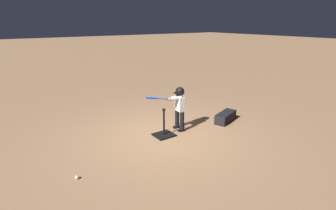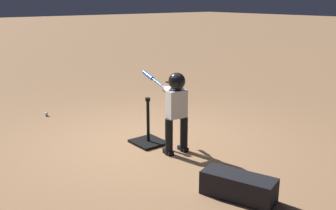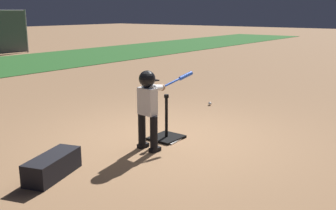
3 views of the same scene
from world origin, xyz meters
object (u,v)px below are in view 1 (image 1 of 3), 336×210
object	(u,v)px
batter_child	(179,103)
equipment_bag	(226,117)
batting_tee	(164,133)
baseball	(77,177)

from	to	relation	value
batter_child	equipment_bag	xyz separation A→B (m)	(-1.51, 0.31, -0.62)
batting_tee	batter_child	xyz separation A→B (m)	(-0.54, -0.10, 0.68)
batting_tee	batter_child	distance (m)	0.87
batting_tee	equipment_bag	world-z (taller)	batting_tee
batter_child	baseball	size ratio (longest dim) A/B	16.19
baseball	batter_child	bearing A→B (deg)	-165.37
batting_tee	batter_child	bearing A→B (deg)	-169.49
batter_child	batting_tee	bearing A→B (deg)	10.51
batter_child	baseball	xyz separation A→B (m)	(2.99, 0.78, -0.72)
batting_tee	baseball	xyz separation A→B (m)	(2.45, 0.68, -0.05)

